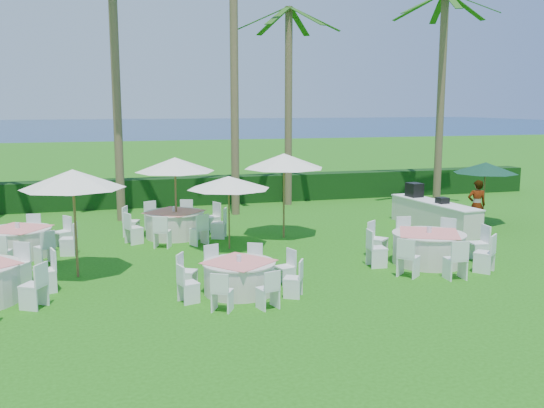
{
  "coord_description": "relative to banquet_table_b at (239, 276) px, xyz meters",
  "views": [
    {
      "loc": [
        -3.27,
        -14.33,
        4.36
      ],
      "look_at": [
        1.73,
        3.51,
        1.3
      ],
      "focal_mm": 40.0,
      "sensor_mm": 36.0,
      "label": 1
    }
  ],
  "objects": [
    {
      "name": "palm_b",
      "position": [
        -2.35,
        9.96,
        5.01
      ],
      "size": [
        4.14,
        4.4,
        9.87
      ],
      "color": "brown",
      "rests_on": "ground"
    },
    {
      "name": "umbrella_d",
      "position": [
        2.72,
        5.43,
        2.14
      ],
      "size": [
        2.64,
        2.64,
        2.78
      ],
      "color": "brown",
      "rests_on": "ground"
    },
    {
      "name": "banquet_table_d",
      "position": [
        -5.41,
        5.13,
        0.04
      ],
      "size": [
        3.29,
        3.29,
        0.99
      ],
      "color": "beige",
      "rests_on": "ground"
    },
    {
      "name": "banquet_table_c",
      "position": [
        5.6,
        1.15,
        0.07
      ],
      "size": [
        3.5,
        3.5,
        1.05
      ],
      "color": "beige",
      "rests_on": "ground"
    },
    {
      "name": "hedge",
      "position": [
        0.33,
        12.99,
        0.2
      ],
      "size": [
        34.0,
        1.0,
        1.2
      ],
      "primitive_type": "cube",
      "color": "black",
      "rests_on": "ground"
    },
    {
      "name": "staff_person",
      "position": [
        9.57,
        4.8,
        0.49
      ],
      "size": [
        0.73,
        0.58,
        1.76
      ],
      "primitive_type": "imported",
      "rotation": [
        0.0,
        0.0,
        2.87
      ],
      "color": "gray",
      "rests_on": "ground"
    },
    {
      "name": "palm_d",
      "position": [
        4.82,
        11.76,
        4.26
      ],
      "size": [
        4.39,
        4.21,
        8.4
      ],
      "color": "brown",
      "rests_on": "ground"
    },
    {
      "name": "umbrella_a",
      "position": [
        -3.68,
        2.41,
        2.12
      ],
      "size": [
        2.59,
        2.59,
        2.76
      ],
      "color": "brown",
      "rests_on": "ground"
    },
    {
      "name": "umbrella_green",
      "position": [
        10.41,
        5.61,
        1.69
      ],
      "size": [
        2.3,
        2.3,
        2.28
      ],
      "color": "brown",
      "rests_on": "ground"
    },
    {
      "name": "umbrella_b",
      "position": [
        0.67,
        4.35,
        1.64
      ],
      "size": [
        2.52,
        2.52,
        2.23
      ],
      "color": "brown",
      "rests_on": "ground"
    },
    {
      "name": "umbrella_c",
      "position": [
        -0.7,
        6.35,
        2.03
      ],
      "size": [
        2.59,
        2.59,
        2.66
      ],
      "color": "brown",
      "rests_on": "ground"
    },
    {
      "name": "banquet_table_b",
      "position": [
        0.0,
        0.0,
        0.0
      ],
      "size": [
        2.96,
        2.96,
        0.91
      ],
      "color": "beige",
      "rests_on": "ground"
    },
    {
      "name": "ocean",
      "position": [
        0.33,
        102.99,
        -0.4
      ],
      "size": [
        260.0,
        260.0,
        0.0
      ],
      "primitive_type": "plane",
      "color": "#082050",
      "rests_on": "ground"
    },
    {
      "name": "ground",
      "position": [
        0.33,
        0.99,
        -0.4
      ],
      "size": [
        120.0,
        120.0,
        0.0
      ],
      "primitive_type": "plane",
      "color": "#205E10",
      "rests_on": "ground"
    },
    {
      "name": "buffet_table",
      "position": [
        8.28,
        5.45,
        0.12
      ],
      "size": [
        1.35,
        4.23,
        1.48
      ],
      "color": "beige",
      "rests_on": "ground"
    },
    {
      "name": "palm_e",
      "position": [
        10.78,
        9.46,
        4.5
      ],
      "size": [
        4.35,
        4.28,
        8.87
      ],
      "color": "brown",
      "rests_on": "ground"
    },
    {
      "name": "banquet_table_e",
      "position": [
        -0.74,
        6.46,
        0.06
      ],
      "size": [
        3.35,
        3.35,
        1.03
      ],
      "color": "beige",
      "rests_on": "ground"
    },
    {
      "name": "palm_c",
      "position": [
        2.1,
        10.06,
        6.15
      ],
      "size": [
        4.16,
        4.4,
        12.11
      ],
      "color": "brown",
      "rests_on": "ground"
    }
  ]
}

